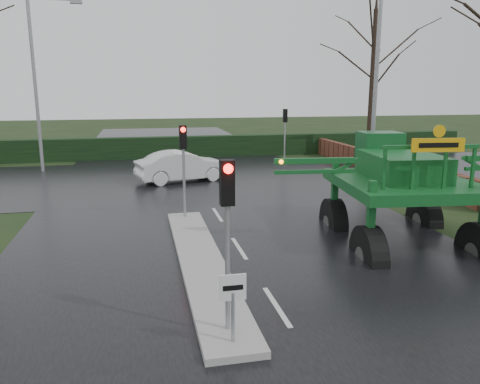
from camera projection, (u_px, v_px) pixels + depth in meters
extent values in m
plane|color=black|center=(277.00, 307.00, 10.48)|extent=(140.00, 140.00, 0.00)
cube|color=black|center=(210.00, 203.00, 20.02)|extent=(14.00, 80.00, 0.02)
cube|color=black|center=(193.00, 178.00, 25.75)|extent=(80.00, 12.00, 0.02)
cube|color=gray|center=(201.00, 261.00, 13.06)|extent=(1.20, 10.00, 0.16)
cube|color=black|center=(180.00, 147.00, 33.22)|extent=(44.00, 0.90, 1.50)
cube|color=#592D1E|center=(369.00, 161.00, 27.80)|extent=(0.40, 20.00, 1.20)
cylinder|color=gray|center=(233.00, 318.00, 8.64)|extent=(0.07, 0.07, 1.00)
cube|color=silver|center=(233.00, 287.00, 8.51)|extent=(0.50, 0.04, 0.50)
cube|color=black|center=(233.00, 288.00, 8.49)|extent=(0.38, 0.01, 0.10)
cylinder|color=gray|center=(227.00, 252.00, 8.88)|extent=(0.10, 0.10, 3.50)
cube|color=black|center=(227.00, 183.00, 8.59)|extent=(0.26, 0.22, 0.85)
sphere|color=#FF0C07|center=(228.00, 169.00, 8.40)|extent=(0.18, 0.18, 0.18)
cylinder|color=gray|center=(184.00, 174.00, 16.99)|extent=(0.10, 0.10, 3.50)
cube|color=black|center=(183.00, 137.00, 16.70)|extent=(0.26, 0.22, 0.85)
sphere|color=#FF0C07|center=(183.00, 130.00, 16.52)|extent=(0.18, 0.18, 0.18)
cylinder|color=gray|center=(285.00, 137.00, 30.54)|extent=(0.10, 0.10, 3.50)
cube|color=black|center=(285.00, 116.00, 30.24)|extent=(0.26, 0.22, 0.85)
sphere|color=#FF0C07|center=(285.00, 111.00, 30.31)|extent=(0.18, 0.18, 0.18)
cylinder|color=gray|center=(376.00, 84.00, 22.62)|extent=(0.20, 0.20, 10.00)
cylinder|color=gray|center=(35.00, 85.00, 26.73)|extent=(0.20, 0.20, 10.00)
cube|color=gray|center=(76.00, 2.00, 26.27)|extent=(0.65, 0.30, 0.20)
cylinder|color=black|center=(372.00, 86.00, 32.14)|extent=(0.32, 0.32, 10.00)
cylinder|color=black|center=(298.00, 213.00, 14.82)|extent=(0.73, 1.95, 1.90)
cylinder|color=#595B56|center=(298.00, 213.00, 14.82)|extent=(0.63, 0.72, 0.67)
cube|color=#0D4D1C|center=(299.00, 176.00, 14.57)|extent=(0.23, 0.23, 2.19)
cylinder|color=black|center=(401.00, 210.00, 15.17)|extent=(0.73, 1.95, 1.90)
cylinder|color=#595B56|center=(401.00, 210.00, 15.17)|extent=(0.63, 0.72, 0.67)
cube|color=#0D4D1C|center=(404.00, 174.00, 14.91)|extent=(0.23, 0.23, 2.19)
cylinder|color=black|center=(329.00, 248.00, 11.50)|extent=(0.73, 1.95, 1.90)
cylinder|color=#595B56|center=(329.00, 248.00, 11.50)|extent=(0.63, 0.72, 0.67)
cube|color=#0D4D1C|center=(331.00, 201.00, 11.24)|extent=(0.23, 0.23, 2.19)
cylinder|color=black|center=(461.00, 244.00, 11.85)|extent=(0.73, 1.95, 1.90)
cylinder|color=#595B56|center=(461.00, 244.00, 11.85)|extent=(0.63, 0.72, 0.67)
cube|color=#0D4D1C|center=(466.00, 198.00, 11.59)|extent=(0.23, 0.23, 2.19)
cube|color=#0D4D1C|center=(374.00, 164.00, 12.94)|extent=(4.47, 4.97, 0.33)
cube|color=#0D4D1C|center=(373.00, 144.00, 13.02)|extent=(2.39, 3.06, 0.86)
cube|color=#114B22|center=(351.00, 127.00, 14.79)|extent=(1.54, 1.29, 1.24)
cube|color=#0D4D1C|center=(402.00, 117.00, 11.17)|extent=(2.85, 0.42, 0.11)
cube|color=#0D4D1C|center=(268.00, 135.00, 12.08)|extent=(2.48, 0.44, 0.17)
sphere|color=orange|center=(228.00, 136.00, 11.88)|extent=(0.13, 0.13, 0.13)
cube|color=#DEA10B|center=(410.00, 113.00, 10.78)|extent=(1.52, 0.22, 0.38)
cube|color=black|center=(410.00, 113.00, 10.78)|extent=(1.14, 0.13, 0.13)
cylinder|color=#DEA10B|center=(411.00, 97.00, 10.70)|extent=(0.34, 0.08, 0.34)
imported|color=white|center=(183.00, 181.00, 24.74)|extent=(5.14, 2.84, 1.60)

